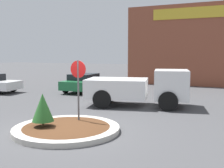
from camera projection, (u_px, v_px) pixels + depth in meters
name	position (u px, v px, depth m)	size (l,w,h in m)	color
ground_plane	(67.00, 132.00, 9.89)	(120.00, 120.00, 0.00)	#474749
traffic_island	(67.00, 129.00, 9.88)	(3.74, 3.74, 0.18)	#BCB7AD
stop_sign	(78.00, 81.00, 10.68)	(0.66, 0.07, 2.49)	#4C4C51
island_shrub	(43.00, 107.00, 9.81)	(0.77, 0.77, 1.17)	brown
utility_truck	(140.00, 87.00, 14.60)	(5.58, 3.39, 1.91)	white
storefront_building	(223.00, 46.00, 25.03)	(15.92, 6.07, 6.88)	brown
parked_sedan_green	(85.00, 82.00, 20.35)	(2.04, 4.49, 1.29)	#1E6638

